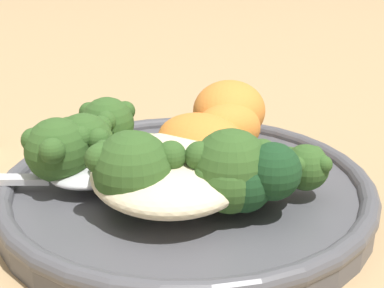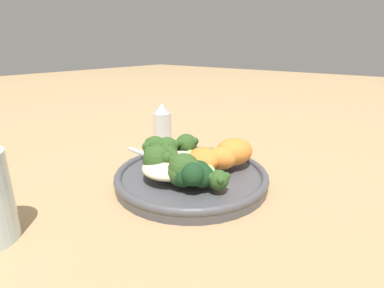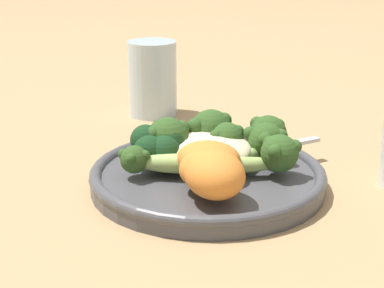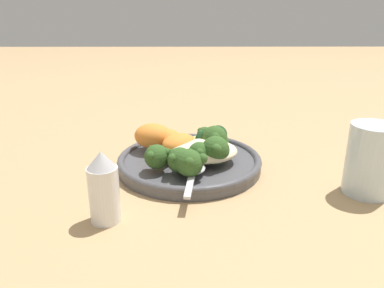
% 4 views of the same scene
% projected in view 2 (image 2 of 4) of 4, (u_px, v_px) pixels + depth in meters
% --- Properties ---
extents(ground_plane, '(4.00, 4.00, 0.00)m').
position_uv_depth(ground_plane, '(186.00, 181.00, 0.47)').
color(ground_plane, tan).
extents(plate, '(0.23, 0.23, 0.02)m').
position_uv_depth(plate, '(193.00, 176.00, 0.46)').
color(plate, '#4C4C51').
rests_on(plate, ground_plane).
extents(quinoa_mound, '(0.11, 0.09, 0.03)m').
position_uv_depth(quinoa_mound, '(175.00, 165.00, 0.45)').
color(quinoa_mound, beige).
rests_on(quinoa_mound, plate).
extents(broccoli_stalk_0, '(0.07, 0.10, 0.04)m').
position_uv_depth(broccoli_stalk_0, '(189.00, 148.00, 0.51)').
color(broccoli_stalk_0, '#9EBC66').
rests_on(broccoli_stalk_0, plate).
extents(broccoli_stalk_1, '(0.04, 0.12, 0.04)m').
position_uv_depth(broccoli_stalk_1, '(174.00, 151.00, 0.49)').
color(broccoli_stalk_1, '#9EBC66').
rests_on(broccoli_stalk_1, plate).
extents(broccoli_stalk_2, '(0.06, 0.12, 0.04)m').
position_uv_depth(broccoli_stalk_2, '(159.00, 150.00, 0.49)').
color(broccoli_stalk_2, '#9EBC66').
rests_on(broccoli_stalk_2, plate).
extents(broccoli_stalk_3, '(0.07, 0.08, 0.04)m').
position_uv_depth(broccoli_stalk_3, '(175.00, 159.00, 0.46)').
color(broccoli_stalk_3, '#9EBC66').
rests_on(broccoli_stalk_3, plate).
extents(broccoli_stalk_4, '(0.11, 0.09, 0.04)m').
position_uv_depth(broccoli_stalk_4, '(166.00, 160.00, 0.45)').
color(broccoli_stalk_4, '#9EBC66').
rests_on(broccoli_stalk_4, plate).
extents(broccoli_stalk_5, '(0.10, 0.04, 0.03)m').
position_uv_depth(broccoli_stalk_5, '(183.00, 173.00, 0.41)').
color(broccoli_stalk_5, '#9EBC66').
rests_on(broccoli_stalk_5, plate).
extents(broccoli_stalk_6, '(0.10, 0.05, 0.04)m').
position_uv_depth(broccoli_stalk_6, '(187.00, 168.00, 0.42)').
color(broccoli_stalk_6, '#9EBC66').
rests_on(broccoli_stalk_6, plate).
extents(broccoli_stalk_7, '(0.08, 0.10, 0.03)m').
position_uv_depth(broccoli_stalk_7, '(212.00, 173.00, 0.42)').
color(broccoli_stalk_7, '#9EBC66').
rests_on(broccoli_stalk_7, plate).
extents(sweet_potato_chunk_0, '(0.08, 0.07, 0.04)m').
position_uv_depth(sweet_potato_chunk_0, '(234.00, 152.00, 0.47)').
color(sweet_potato_chunk_0, orange).
rests_on(sweet_potato_chunk_0, plate).
extents(sweet_potato_chunk_1, '(0.08, 0.08, 0.03)m').
position_uv_depth(sweet_potato_chunk_1, '(204.00, 159.00, 0.46)').
color(sweet_potato_chunk_1, orange).
rests_on(sweet_potato_chunk_1, plate).
extents(sweet_potato_chunk_2, '(0.05, 0.06, 0.03)m').
position_uv_depth(sweet_potato_chunk_2, '(221.00, 158.00, 0.46)').
color(sweet_potato_chunk_2, orange).
rests_on(sweet_potato_chunk_2, plate).
extents(kale_tuft, '(0.06, 0.06, 0.04)m').
position_uv_depth(kale_tuft, '(193.00, 173.00, 0.40)').
color(kale_tuft, '#193D1E').
rests_on(kale_tuft, plate).
extents(spoon, '(0.04, 0.11, 0.01)m').
position_uv_depth(spoon, '(156.00, 159.00, 0.49)').
color(spoon, silver).
rests_on(spoon, plate).
extents(salt_shaker, '(0.04, 0.04, 0.09)m').
position_uv_depth(salt_shaker, '(162.00, 125.00, 0.62)').
color(salt_shaker, white).
rests_on(salt_shaker, ground_plane).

